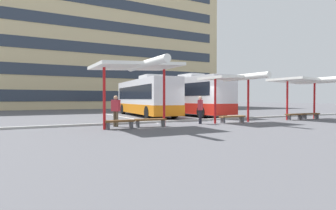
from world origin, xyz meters
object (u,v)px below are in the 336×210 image
waiting_shelter_2 (305,81)px  waiting_passenger_1 (200,108)px  bench_3 (294,115)px  waiting_shelter_1 (235,79)px  waiting_passenger_0 (116,109)px  waiting_shelter_0 (138,67)px  bench_2 (232,117)px  coach_bus_1 (181,97)px  coach_bus_0 (146,98)px  bench_0 (120,122)px  bench_4 (310,115)px  bench_1 (150,121)px

waiting_shelter_2 → waiting_passenger_1: waiting_shelter_2 is taller
bench_3 → waiting_passenger_1: (-7.92, 0.60, 0.66)m
waiting_shelter_1 → waiting_passenger_0: waiting_shelter_1 is taller
waiting_shelter_0 → bench_3: size_ratio=3.25×
waiting_shelter_1 → bench_2: bearing=90.0°
coach_bus_1 → bench_2: (-1.64, -9.14, -1.41)m
coach_bus_1 → waiting_shelter_0: (-8.30, -9.47, 1.42)m
bench_2 → waiting_shelter_2: bearing=-4.1°
coach_bus_0 → waiting_shelter_0: coach_bus_0 is taller
waiting_shelter_0 → waiting_passenger_1: size_ratio=2.97×
waiting_passenger_1 → bench_0: bearing=-175.6°
bench_0 → waiting_passenger_1: (5.26, 0.40, 0.66)m
waiting_passenger_0 → waiting_passenger_1: 5.16m
waiting_shelter_2 → bench_2: bearing=175.9°
bench_2 → waiting_shelter_2: 7.00m
coach_bus_1 → bench_4: coach_bus_1 is taller
waiting_shelter_2 → waiting_passenger_1: bearing=175.0°
bench_4 → waiting_passenger_0: size_ratio=0.94×
bench_2 → coach_bus_1: bearing=79.8°
coach_bus_1 → waiting_shelter_1: size_ratio=2.99×
waiting_shelter_0 → bench_1: waiting_shelter_0 is taller
waiting_passenger_0 → waiting_passenger_1: size_ratio=1.01×
bench_1 → bench_2: same height
bench_1 → waiting_passenger_0: waiting_passenger_0 is taller
coach_bus_0 → bench_1: size_ratio=6.19×
waiting_passenger_1 → bench_4: bearing=-3.6°
coach_bus_0 → bench_4: bearing=-44.9°
bench_0 → waiting_shelter_2: bearing=-1.5°
coach_bus_0 → waiting_shelter_1: 9.71m
bench_1 → bench_4: 13.19m
waiting_shelter_2 → bench_4: waiting_shelter_2 is taller
bench_3 → coach_bus_1: bearing=112.9°
bench_3 → bench_4: same height
waiting_shelter_0 → coach_bus_0: bearing=64.3°
waiting_shelter_2 → waiting_passenger_1: size_ratio=2.95×
waiting_passenger_1 → bench_1: bearing=-176.0°
bench_1 → bench_3: same height
coach_bus_1 → bench_3: (3.99, -9.43, -1.42)m
bench_1 → waiting_passenger_0: 2.03m
coach_bus_1 → waiting_shelter_2: (4.89, -9.60, 1.07)m
bench_0 → bench_4: size_ratio=0.95×
bench_4 → waiting_passenger_1: bearing=176.4°
coach_bus_0 → bench_0: coach_bus_0 is taller
bench_2 → bench_1: bearing=179.4°
waiting_shelter_1 → waiting_passenger_0: (-7.39, 1.31, -1.81)m
bench_3 → bench_2: bearing=177.0°
waiting_shelter_1 → waiting_shelter_2: same height
bench_1 → waiting_passenger_1: 3.53m
bench_4 → coach_bus_1: bearing=121.5°
bench_0 → bench_2: 7.56m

